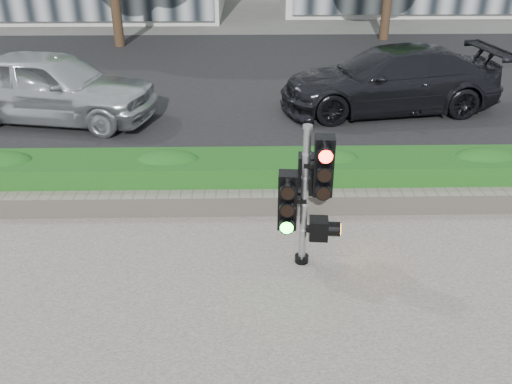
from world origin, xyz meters
TOP-DOWN VIEW (x-y plane):
  - ground at (0.00, 0.00)m, footprint 120.00×120.00m
  - road at (0.00, 10.00)m, footprint 60.00×13.00m
  - curb at (0.00, 3.15)m, footprint 60.00×0.25m
  - stone_wall at (0.00, 1.90)m, footprint 12.00×0.32m
  - hedge at (0.00, 2.55)m, footprint 12.00×1.00m
  - traffic_signal at (0.91, 0.49)m, footprint 0.71×0.54m
  - car_silver at (-4.35, 6.44)m, footprint 5.08×2.81m
  - car_dark at (3.62, 7.04)m, footprint 5.53×2.82m

SIDE VIEW (x-z plane):
  - ground at x=0.00m, z-range 0.00..0.00m
  - road at x=0.00m, z-range 0.00..0.02m
  - curb at x=0.00m, z-range 0.00..0.12m
  - stone_wall at x=0.00m, z-range 0.03..0.37m
  - hedge at x=0.00m, z-range 0.03..0.71m
  - car_dark at x=3.62m, z-range 0.02..1.56m
  - car_silver at x=-4.35m, z-range 0.02..1.65m
  - traffic_signal at x=0.91m, z-range 0.14..2.17m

